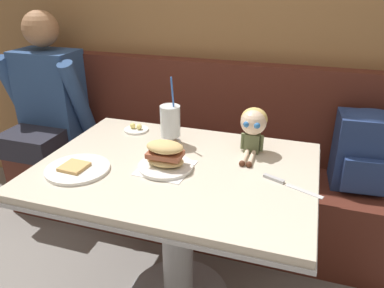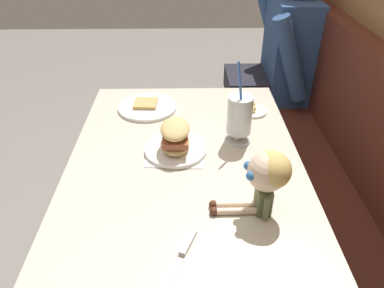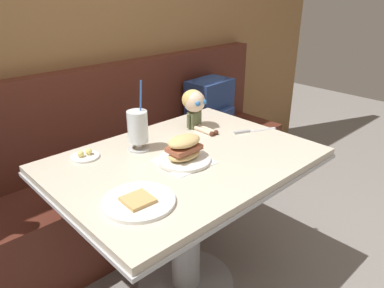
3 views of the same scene
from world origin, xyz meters
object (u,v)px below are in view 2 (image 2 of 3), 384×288
at_px(toast_plate, 147,107).
at_px(diner_patron, 282,49).
at_px(sandwich_plate, 175,140).
at_px(butter_saucer, 252,110).
at_px(butter_knife, 183,252).
at_px(seated_doll, 267,175).
at_px(milkshake_glass, 239,116).

distance_m(toast_plate, diner_patron, 1.02).
xyz_separation_m(sandwich_plate, butter_saucer, (-0.28, 0.32, -0.04)).
xyz_separation_m(sandwich_plate, diner_patron, (-1.03, 0.61, -0.04)).
relative_size(toast_plate, diner_patron, 0.31).
relative_size(sandwich_plate, butter_knife, 0.98).
bearing_deg(seated_doll, butter_knife, -56.23).
bearing_deg(seated_doll, toast_plate, -148.54).
distance_m(butter_knife, diner_patron, 1.59).
xyz_separation_m(toast_plate, butter_saucer, (0.04, 0.44, 0.00)).
bearing_deg(seated_doll, milkshake_glass, -176.02).
xyz_separation_m(butter_knife, diner_patron, (-1.48, 0.59, -0.00)).
height_order(toast_plate, milkshake_glass, milkshake_glass).
bearing_deg(milkshake_glass, toast_plate, -125.89).
height_order(butter_saucer, diner_patron, diner_patron).
bearing_deg(butter_knife, toast_plate, -168.83).
bearing_deg(butter_saucer, seated_doll, -6.24).
height_order(toast_plate, butter_knife, toast_plate).
bearing_deg(sandwich_plate, toast_plate, -158.56).
height_order(toast_plate, diner_patron, diner_patron).
relative_size(milkshake_glass, sandwich_plate, 1.43).
xyz_separation_m(sandwich_plate, butter_knife, (0.45, 0.03, -0.04)).
xyz_separation_m(milkshake_glass, butter_knife, (0.52, -0.20, -0.10)).
xyz_separation_m(toast_plate, sandwich_plate, (0.32, 0.13, 0.04)).
bearing_deg(diner_patron, butter_knife, -21.59).
bearing_deg(sandwich_plate, butter_saucer, 131.65).
bearing_deg(diner_patron, sandwich_plate, -30.74).
distance_m(toast_plate, butter_knife, 0.79).
bearing_deg(milkshake_glass, butter_knife, -21.36).
bearing_deg(butter_saucer, diner_patron, 158.46).
height_order(milkshake_glass, butter_knife, milkshake_glass).
height_order(sandwich_plate, butter_knife, sandwich_plate).
bearing_deg(toast_plate, diner_patron, 133.74).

